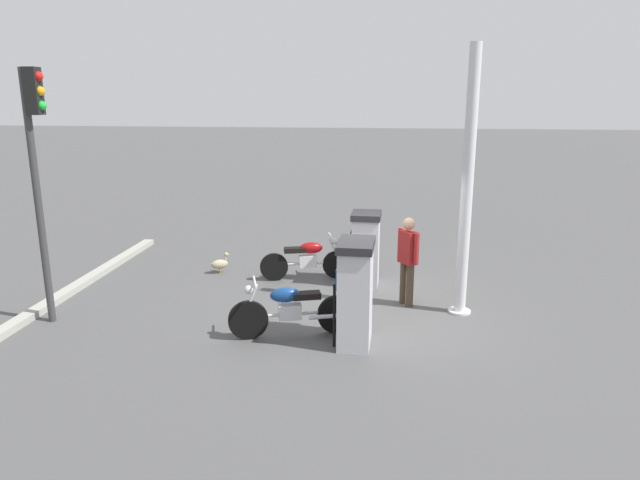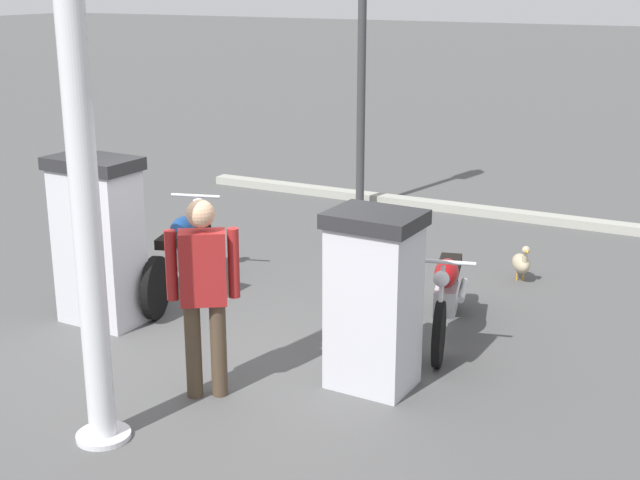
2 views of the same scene
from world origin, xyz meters
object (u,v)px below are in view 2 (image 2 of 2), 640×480
Objects in this scene: motorcycle_near_pump at (447,293)px; motorcycle_far_pump at (180,252)px; canopy_support_pole at (80,141)px; roadside_traffic_light at (361,11)px; wandering_duck at (521,262)px; fuel_pump_near at (374,299)px; fuel_pump_far at (99,240)px; attendant_person at (203,286)px.

motorcycle_far_pump is (-0.20, 2.93, 0.01)m from motorcycle_near_pump.
roadside_traffic_light is at bearing 10.90° from canopy_support_pole.
roadside_traffic_light is at bearing 56.84° from wandering_duck.
fuel_pump_near is 6.12m from roadside_traffic_light.
motorcycle_far_pump is 4.73m from roadside_traffic_light.
fuel_pump_far is 0.36× the size of canopy_support_pole.
canopy_support_pole is at bearing 142.38° from fuel_pump_near.
fuel_pump_far is 2.72m from canopy_support_pole.
wandering_duck is 4.43m from roadside_traffic_light.
motorcycle_far_pump is (1.02, -0.17, -0.38)m from fuel_pump_far.
attendant_person reaches higher than motorcycle_near_pump.
attendant_person is (-1.84, -1.67, 0.48)m from motorcycle_far_pump.
canopy_support_pole is (-1.75, 1.35, 1.45)m from fuel_pump_near.
attendant_person is 0.39× the size of roadside_traffic_light.
motorcycle_near_pump is 4.11× the size of wandering_duck.
wandering_duck is at bearing -55.32° from motorcycle_far_pump.
motorcycle_near_pump is 0.40× the size of canopy_support_pole.
motorcycle_far_pump is 3.57m from canopy_support_pole.
fuel_pump_near is at bearing 174.07° from wandering_duck.
fuel_pump_far is 0.39× the size of roadside_traffic_light.
fuel_pump_near is 2.92m from fuel_pump_far.
canopy_support_pole is at bearing -153.15° from motorcycle_far_pump.
fuel_pump_far is at bearing 90.01° from fuel_pump_near.
motorcycle_far_pump reaches higher than motorcycle_near_pump.
attendant_person is at bearing 126.94° from fuel_pump_near.
attendant_person reaches higher than motorcycle_far_pump.
motorcycle_far_pump is at bearing 69.67° from fuel_pump_near.
motorcycle_near_pump is 1.13× the size of attendant_person.
roadside_traffic_light reaches higher than motorcycle_far_pump.
attendant_person is 6.42m from roadside_traffic_light.
fuel_pump_far reaches higher than attendant_person.
wandering_duck is at bearing -123.16° from roadside_traffic_light.
roadside_traffic_light reaches higher than fuel_pump_near.
fuel_pump_near is 0.91× the size of attendant_person.
fuel_pump_far is at bearing 177.18° from roadside_traffic_light.
attendant_person is (-0.82, 1.09, 0.18)m from fuel_pump_near.
motorcycle_far_pump is at bearing -9.41° from fuel_pump_far.
wandering_duck is at bearing -4.59° from motorcycle_near_pump.
motorcycle_far_pump is 0.43× the size of canopy_support_pole.
canopy_support_pole is at bearing -169.10° from roadside_traffic_light.
fuel_pump_near is 1.28m from motorcycle_near_pump.
canopy_support_pole is (-1.75, -1.57, 1.37)m from fuel_pump_far.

